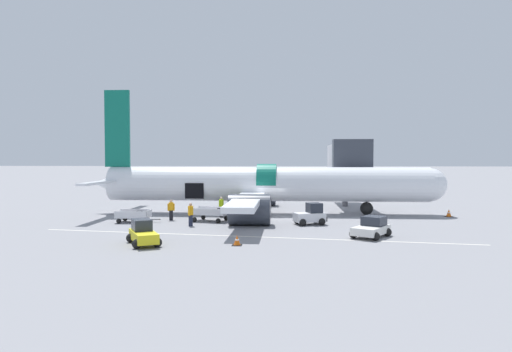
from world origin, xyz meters
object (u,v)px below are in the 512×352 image
baggage_tug_rear (372,228)px  baggage_tug_lead (311,216)px  ground_crew_driver (221,206)px  airplane (261,185)px  ground_crew_loader_b (191,214)px  baggage_cart_queued (135,217)px  baggage_tug_mid (143,234)px  ground_crew_supervisor (237,207)px  baggage_cart_loading (212,214)px  ground_crew_loader_a (171,209)px

baggage_tug_rear → baggage_tug_lead: bearing=124.6°
baggage_tug_lead → ground_crew_driver: bearing=152.3°
airplane → ground_crew_loader_b: bearing=-121.8°
baggage_cart_queued → baggage_tug_mid: bearing=-68.1°
ground_crew_supervisor → baggage_tug_mid: bearing=-108.8°
baggage_tug_lead → ground_crew_supervisor: (-6.16, 3.61, 0.24)m
airplane → baggage_tug_rear: airplane is taller
baggage_cart_loading → ground_crew_supervisor: size_ratio=2.23×
baggage_tug_lead → baggage_cart_queued: 14.10m
airplane → ground_crew_driver: (-3.40, -2.45, -1.71)m
baggage_tug_lead → ground_crew_supervisor: 7.15m
baggage_tug_lead → baggage_tug_mid: bearing=-139.4°
baggage_tug_mid → baggage_tug_rear: bearing=14.1°
ground_crew_loader_a → ground_crew_loader_b: size_ratio=0.97×
ground_crew_loader_a → ground_crew_loader_b: ground_crew_loader_b is taller
baggage_cart_queued → ground_crew_supervisor: 8.65m
baggage_tug_rear → ground_crew_driver: (-11.33, 9.39, 0.35)m
airplane → baggage_tug_mid: bearing=-112.0°
baggage_cart_queued → ground_crew_loader_b: ground_crew_loader_b is taller
baggage_tug_lead → ground_crew_supervisor: bearing=149.7°
baggage_cart_queued → ground_crew_supervisor: size_ratio=2.00×
baggage_cart_loading → ground_crew_driver: size_ratio=2.22×
baggage_tug_lead → baggage_tug_mid: size_ratio=0.79×
baggage_cart_loading → ground_crew_driver: 2.86m
ground_crew_loader_a → ground_crew_supervisor: ground_crew_supervisor is taller
baggage_tug_rear → baggage_cart_loading: 13.42m
baggage_cart_loading → ground_crew_driver: bearing=82.7°
baggage_tug_rear → ground_crew_supervisor: (-9.88, 9.00, 0.34)m
ground_crew_supervisor → baggage_cart_queued: bearing=-156.8°
airplane → baggage_cart_loading: 6.79m
baggage_tug_rear → ground_crew_loader_a: (-15.20, 7.03, 0.31)m
ground_crew_loader_a → baggage_cart_loading: bearing=-7.4°
ground_crew_driver → ground_crew_loader_a: bearing=-148.6°
baggage_tug_lead → ground_crew_loader_b: 9.28m
baggage_tug_mid → ground_crew_supervisor: bearing=71.2°
airplane → baggage_tug_rear: (7.94, -11.84, -2.05)m
ground_crew_supervisor → ground_crew_driver: bearing=164.8°
airplane → baggage_cart_queued: size_ratio=9.21×
airplane → baggage_cart_loading: bearing=-125.5°
baggage_tug_mid → ground_crew_loader_b: ground_crew_loader_b is taller
baggage_cart_loading → airplane: bearing=54.5°
ground_crew_supervisor → baggage_tug_lead: bearing=-30.3°
baggage_tug_mid → ground_crew_driver: 13.24m
baggage_tug_rear → ground_crew_loader_b: ground_crew_loader_b is taller
baggage_tug_mid → ground_crew_supervisor: size_ratio=1.92×
ground_crew_loader_a → baggage_tug_lead: bearing=-8.1°
baggage_tug_mid → ground_crew_loader_a: size_ratio=1.98×
baggage_tug_mid → ground_crew_supervisor: 13.25m
baggage_tug_rear → baggage_cart_loading: (-11.69, 6.58, -0.02)m
baggage_cart_loading → ground_crew_loader_a: 3.55m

